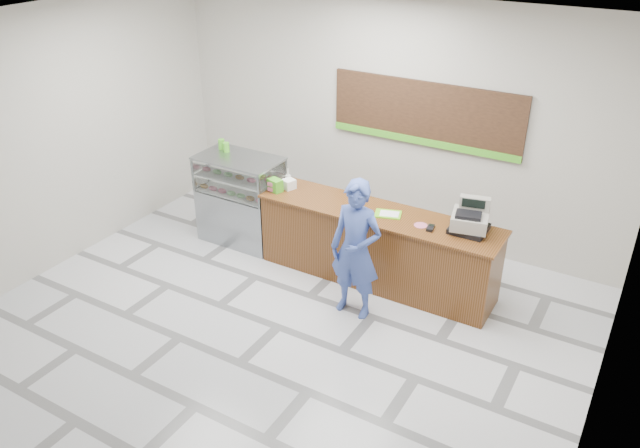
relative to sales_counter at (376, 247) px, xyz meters
The scene contains 16 objects.
floor 1.72m from the sales_counter, 109.54° to the right, with size 7.00×7.00×0.00m, color silver.
back_wall 1.98m from the sales_counter, 110.77° to the left, with size 7.00×7.00×0.00m, color #B9B5AA.
ceiling 3.41m from the sales_counter, 109.54° to the right, with size 7.00×7.00×0.00m, color silver.
sales_counter is the anchor object (origin of this frame).
display_case 2.23m from the sales_counter, behind, with size 1.22×0.72×1.33m.
menu_board 2.00m from the sales_counter, 90.00° to the left, with size 2.80×0.06×0.90m.
cash_register 1.35m from the sales_counter, ahead, with size 0.51×0.53×0.40m.
card_terminal 0.93m from the sales_counter, ahead, with size 0.08×0.15×0.04m, color black.
serving_tray 0.54m from the sales_counter, ahead, with size 0.39×0.33×0.02m.
napkin_box 1.50m from the sales_counter, behind, with size 0.16×0.16×0.13m, color white.
straw_cup 1.62m from the sales_counter, behind, with size 0.08×0.08×0.11m, color silver.
promo_box 1.62m from the sales_counter, behind, with size 0.20×0.13×0.18m, color green.
donut_decal 0.80m from the sales_counter, ahead, with size 0.17×0.17×0.00m, color #CE607E.
green_cup_left 2.78m from the sales_counter, behind, with size 0.10×0.10×0.15m, color green.
green_cup_right 2.66m from the sales_counter, behind, with size 0.09×0.09×0.14m, color green.
customer 0.87m from the sales_counter, 83.39° to the right, with size 0.65×0.43×1.78m, color #3C52A3.
Camera 1 is at (3.53, -4.99, 4.67)m, focal length 35.00 mm.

